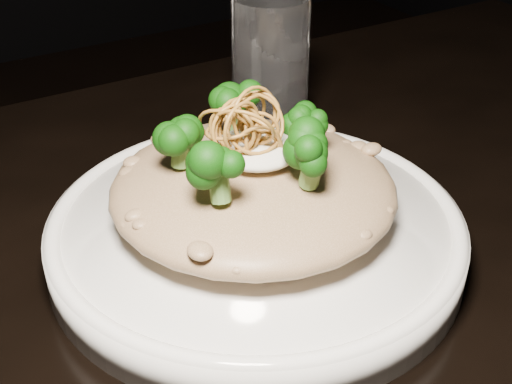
{
  "coord_description": "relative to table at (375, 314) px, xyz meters",
  "views": [
    {
      "loc": [
        -0.33,
        -0.34,
        1.08
      ],
      "look_at": [
        -0.1,
        0.03,
        0.81
      ],
      "focal_mm": 50.0,
      "sensor_mm": 36.0,
      "label": 1
    }
  ],
  "objects": [
    {
      "name": "broccoli",
      "position": [
        -0.1,
        0.04,
        0.19
      ],
      "size": [
        0.14,
        0.14,
        0.05
      ],
      "primitive_type": null,
      "color": "black",
      "rests_on": "risotto"
    },
    {
      "name": "table",
      "position": [
        0.0,
        0.0,
        0.0
      ],
      "size": [
        1.1,
        0.8,
        0.75
      ],
      "color": "black",
      "rests_on": "ground"
    },
    {
      "name": "plate",
      "position": [
        -0.1,
        0.03,
        0.1
      ],
      "size": [
        0.31,
        0.31,
        0.03
      ],
      "primitive_type": "cylinder",
      "color": "white",
      "rests_on": "table"
    },
    {
      "name": "risotto",
      "position": [
        -0.1,
        0.04,
        0.14
      ],
      "size": [
        0.21,
        0.21,
        0.05
      ],
      "primitive_type": "ellipsoid",
      "color": "brown",
      "rests_on": "plate"
    },
    {
      "name": "shallots",
      "position": [
        -0.1,
        0.04,
        0.2
      ],
      "size": [
        0.06,
        0.06,
        0.04
      ],
      "primitive_type": null,
      "color": "brown",
      "rests_on": "cheese"
    },
    {
      "name": "cheese",
      "position": [
        -0.09,
        0.04,
        0.17
      ],
      "size": [
        0.06,
        0.06,
        0.02
      ],
      "primitive_type": "ellipsoid",
      "color": "white",
      "rests_on": "risotto"
    },
    {
      "name": "drinking_glass",
      "position": [
        0.03,
        0.21,
        0.15
      ],
      "size": [
        0.1,
        0.1,
        0.13
      ],
      "primitive_type": "cylinder",
      "rotation": [
        0.0,
        0.0,
        0.33
      ],
      "color": "white",
      "rests_on": "table"
    }
  ]
}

